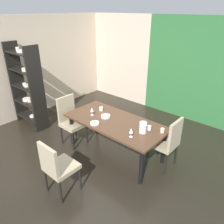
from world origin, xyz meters
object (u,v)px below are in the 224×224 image
object	(u,v)px
dining_table	(115,125)
chair_left_near	(70,119)
wine_glass_corner	(92,110)
display_shelf	(27,86)
chair_head_near	(57,166)
chair_right_far	(168,141)
cup_south	(162,130)
serving_bowl_center	(95,123)
serving_bowl_left	(106,116)
cup_right	(149,128)
pitcher_near_window	(143,127)
cup_west	(101,109)
wine_glass_near_shelf	(131,131)

from	to	relation	value
dining_table	chair_left_near	distance (m)	1.02
dining_table	wine_glass_corner	xyz separation A→B (m)	(-0.50, -0.11, 0.20)
display_shelf	wine_glass_corner	xyz separation A→B (m)	(1.86, 0.33, -0.15)
chair_head_near	wine_glass_corner	distance (m)	1.41
chair_right_far	cup_south	xyz separation A→B (m)	(-0.09, -0.08, 0.22)
serving_bowl_center	serving_bowl_left	bearing A→B (deg)	95.83
serving_bowl_left	cup_south	distance (m)	1.14
dining_table	display_shelf	world-z (taller)	display_shelf
serving_bowl_left	cup_right	size ratio (longest dim) A/B	2.46
cup_south	serving_bowl_center	bearing A→B (deg)	-152.60
display_shelf	serving_bowl_left	xyz separation A→B (m)	(2.12, 0.44, -0.25)
display_shelf	pitcher_near_window	bearing A→B (deg)	8.37
serving_bowl_left	cup_west	distance (m)	0.33
display_shelf	pitcher_near_window	size ratio (longest dim) A/B	9.90
chair_right_far	serving_bowl_center	distance (m)	1.35
pitcher_near_window	cup_south	bearing A→B (deg)	43.22
chair_right_far	cup_south	size ratio (longest dim) A/B	13.42
chair_right_far	wine_glass_corner	xyz separation A→B (m)	(-1.47, -0.42, 0.30)
chair_left_near	cup_right	bearing A→B (deg)	105.66
chair_head_near	serving_bowl_center	distance (m)	1.09
cup_right	chair_left_near	bearing A→B (deg)	-164.34
chair_head_near	cup_south	xyz separation A→B (m)	(0.84, 1.60, 0.23)
cup_west	serving_bowl_left	bearing A→B (deg)	-30.41
dining_table	chair_head_near	distance (m)	1.38
serving_bowl_center	cup_west	size ratio (longest dim) A/B	2.14
dining_table	cup_right	distance (m)	0.69
cup_right	display_shelf	bearing A→B (deg)	-168.87
chair_left_near	serving_bowl_center	size ratio (longest dim) A/B	6.16
chair_right_far	serving_bowl_left	size ratio (longest dim) A/B	5.21
dining_table	serving_bowl_center	distance (m)	0.40
chair_head_near	cup_right	bearing A→B (deg)	67.63
chair_left_near	cup_west	bearing A→B (deg)	136.03
display_shelf	serving_bowl_center	bearing A→B (deg)	2.94
cup_west	pitcher_near_window	xyz separation A→B (m)	(1.15, -0.17, 0.06)
cup_south	cup_right	size ratio (longest dim) A/B	0.96
serving_bowl_left	cup_south	bearing A→B (deg)	11.67
chair_right_far	serving_bowl_left	world-z (taller)	chair_right_far
display_shelf	serving_bowl_center	size ratio (longest dim) A/B	11.72
chair_left_near	cup_right	size ratio (longest dim) A/B	13.56
chair_right_far	cup_west	bearing A→B (deg)	95.69
dining_table	serving_bowl_center	bearing A→B (deg)	-121.38
chair_left_near	wine_glass_corner	distance (m)	0.58
chair_right_far	pitcher_near_window	world-z (taller)	chair_right_far
wine_glass_near_shelf	serving_bowl_left	size ratio (longest dim) A/B	0.88
wine_glass_corner	cup_right	distance (m)	1.20
dining_table	serving_bowl_left	xyz separation A→B (m)	(-0.24, -0.00, 0.10)
dining_table	wine_glass_near_shelf	xyz separation A→B (m)	(0.56, -0.25, 0.20)
wine_glass_corner	pitcher_near_window	size ratio (longest dim) A/B	0.82
chair_right_far	chair_head_near	bearing A→B (deg)	151.12
wine_glass_near_shelf	wine_glass_corner	size ratio (longest dim) A/B	1.01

